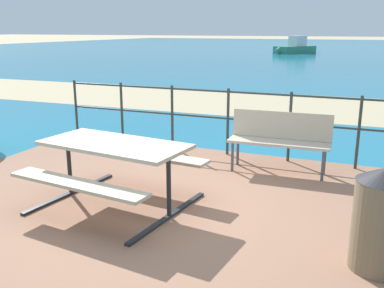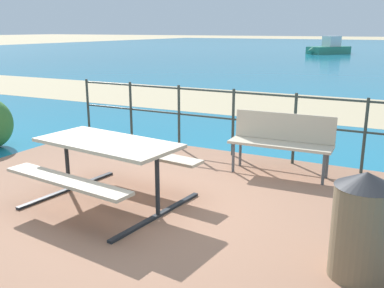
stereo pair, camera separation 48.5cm
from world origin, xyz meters
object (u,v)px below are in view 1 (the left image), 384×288
trash_bin (382,219)px  boat_near (295,48)px  park_bench (280,136)px  picnic_table (115,157)px

trash_bin → boat_near: boat_near is taller
park_bench → boat_near: bearing=97.3°
picnic_table → park_bench: (1.47, 1.97, -0.06)m
picnic_table → park_bench: bearing=59.9°
trash_bin → picnic_table: bearing=173.2°
picnic_table → trash_bin: trash_bin is taller
park_bench → boat_near: 32.52m
boat_near → trash_bin: bearing=44.3°
trash_bin → boat_near: (-6.54, 34.39, -0.04)m
trash_bin → boat_near: 35.01m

